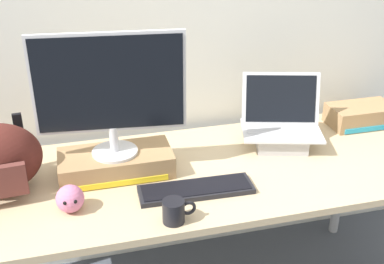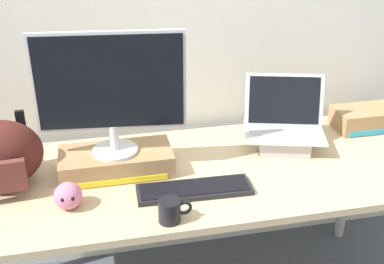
{
  "view_description": "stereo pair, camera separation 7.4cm",
  "coord_description": "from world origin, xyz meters",
  "views": [
    {
      "loc": [
        -0.44,
        -1.68,
        1.78
      ],
      "look_at": [
        0.0,
        0.0,
        0.92
      ],
      "focal_mm": 45.59,
      "sensor_mm": 36.0,
      "label": 1
    },
    {
      "loc": [
        -0.37,
        -1.7,
        1.78
      ],
      "look_at": [
        0.0,
        0.0,
        0.92
      ],
      "focal_mm": 45.59,
      "sensor_mm": 36.0,
      "label": 2
    }
  ],
  "objects": [
    {
      "name": "desk",
      "position": [
        0.0,
        0.0,
        0.68
      ],
      "size": [
        2.0,
        0.77,
        0.74
      ],
      "color": "tan",
      "rests_on": "ground"
    },
    {
      "name": "toner_box_yellow",
      "position": [
        -0.31,
        0.06,
        0.79
      ],
      "size": [
        0.46,
        0.22,
        0.09
      ],
      "color": "#9E7A51",
      "rests_on": "desk"
    },
    {
      "name": "external_keyboard",
      "position": [
        -0.02,
        -0.16,
        0.75
      ],
      "size": [
        0.45,
        0.15,
        0.02
      ],
      "rotation": [
        0.0,
        0.0,
        -0.03
      ],
      "color": "black",
      "rests_on": "desk"
    },
    {
      "name": "toner_box_cyan",
      "position": [
        0.92,
        0.22,
        0.79
      ],
      "size": [
        0.32,
        0.18,
        0.1
      ],
      "color": "#9E7A51",
      "rests_on": "desk"
    },
    {
      "name": "plush_toy",
      "position": [
        -0.5,
        -0.16,
        0.79
      ],
      "size": [
        0.1,
        0.1,
        0.1
      ],
      "color": "#CC7099",
      "rests_on": "desk"
    },
    {
      "name": "coffee_mug",
      "position": [
        -0.15,
        -0.32,
        0.78
      ],
      "size": [
        0.12,
        0.08,
        0.09
      ],
      "color": "black",
      "rests_on": "desk"
    },
    {
      "name": "desktop_monitor",
      "position": [
        -0.31,
        0.06,
        1.1
      ],
      "size": [
        0.58,
        0.18,
        0.5
      ],
      "rotation": [
        0.0,
        0.0,
        -0.11
      ],
      "color": "silver",
      "rests_on": "toner_box_yellow"
    },
    {
      "name": "back_wall",
      "position": [
        0.0,
        0.49,
        1.3
      ],
      "size": [
        7.0,
        0.1,
        2.6
      ],
      "primitive_type": "cube",
      "color": "silver",
      "rests_on": "ground"
    },
    {
      "name": "open_laptop",
      "position": [
        0.45,
        0.12,
        0.81
      ],
      "size": [
        0.4,
        0.33,
        0.31
      ],
      "rotation": [
        0.0,
        0.0,
        -0.27
      ],
      "color": "#ADADB2",
      "rests_on": "desk"
    }
  ]
}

